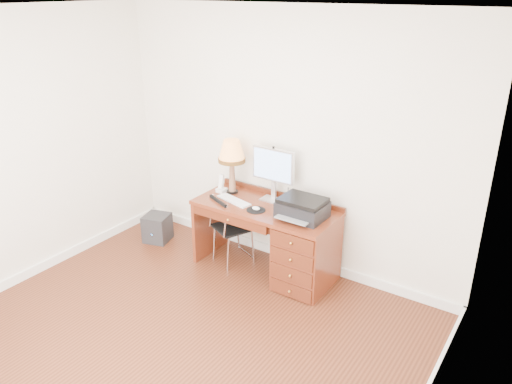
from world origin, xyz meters
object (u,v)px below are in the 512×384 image
Objects in this scene: desk at (292,243)px; printer at (302,208)px; chair at (230,224)px; monitor at (273,168)px; phone at (222,187)px; equipment_box at (157,228)px; leg_lamp at (232,154)px.

printer reaches higher than desk.
printer is 0.92m from chair.
monitor is 2.79× the size of phone.
phone is 1.07m from equipment_box.
monitor is 1.71× the size of equipment_box.
equipment_box is (-0.94, -0.26, -1.02)m from leg_lamp.
equipment_box is at bearing -165.22° from monitor.
leg_lamp reaches higher than phone.
phone is 0.26× the size of chair.
leg_lamp reaches higher than monitor.
leg_lamp is at bearing -0.79° from equipment_box.
desk is at bearing 0.32° from phone.
leg_lamp is at bearing 172.90° from desk.
leg_lamp is at bearing 173.10° from printer.
desk is 1.92× the size of chair.
chair is at bearing -172.20° from desk.
printer is (0.47, -0.21, -0.26)m from monitor.
desk is 0.73m from chair.
monitor reaches higher than equipment_box.
printer is 1.00m from leg_lamp.
printer is 1.05m from phone.
phone reaches higher than equipment_box.
equipment_box is (-0.83, -0.21, -0.65)m from phone.
chair is at bearing -174.08° from printer.
printer is at bearing 28.54° from chair.
desk is 7.45× the size of phone.
chair reaches higher than equipment_box.
chair is 2.38× the size of equipment_box.
printer is at bearing -10.75° from desk.
chair is (-0.83, -0.08, -0.37)m from printer.
monitor is at bearing 61.55° from chair.
chair is at bearing -63.04° from leg_lamp.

